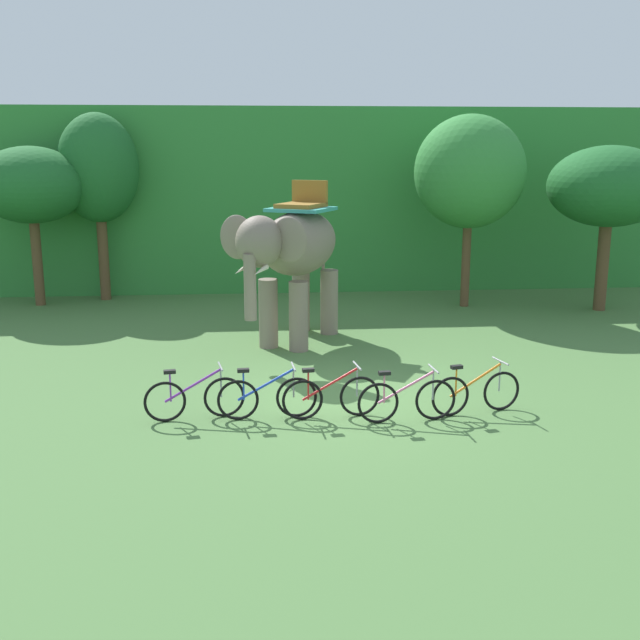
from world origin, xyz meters
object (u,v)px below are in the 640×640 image
object	(u,v)px
tree_center	(609,187)
bike_purple	(195,398)
tree_right	(470,172)
elephant	(293,251)
bike_orange	(476,392)
tree_center_left	(31,186)
tree_far_right	(98,169)
bike_pink	(407,400)
bike_blue	(267,397)
bike_red	(331,396)

from	to	relation	value
tree_center	bike_purple	distance (m)	13.92
tree_right	elephant	bearing A→B (deg)	-142.81
tree_center	bike_orange	bearing A→B (deg)	-126.06
tree_center_left	tree_far_right	xyz separation A→B (m)	(1.77, 0.70, 0.44)
bike_pink	bike_blue	bearing A→B (deg)	171.57
tree_right	bike_purple	bearing A→B (deg)	-128.43
tree_center	elephant	world-z (taller)	tree_center
tree_far_right	bike_orange	distance (m)	14.30
tree_center_left	bike_orange	world-z (taller)	tree_center_left
elephant	bike_blue	world-z (taller)	elephant
bike_purple	tree_right	bearing A→B (deg)	51.57
bike_blue	bike_orange	size ratio (longest dim) A/B	1.02
tree_center	bike_blue	size ratio (longest dim) A/B	2.70
tree_right	bike_blue	size ratio (longest dim) A/B	3.20
bike_purple	bike_blue	xyz separation A→B (m)	(1.23, -0.06, 0.00)
tree_center_left	tree_center	world-z (taller)	tree_center
bike_orange	tree_right	bearing A→B (deg)	75.80
tree_far_right	bike_pink	size ratio (longest dim) A/B	3.25
elephant	bike_pink	size ratio (longest dim) A/B	2.40
tree_right	tree_center	size ratio (longest dim) A/B	1.19
tree_center	bike_pink	bearing A→B (deg)	-130.43
elephant	bike_pink	xyz separation A→B (m)	(1.62, -5.49, -1.82)
bike_blue	bike_red	bearing A→B (deg)	-3.19
tree_far_right	bike_purple	distance (m)	12.03
bike_purple	bike_pink	size ratio (longest dim) A/B	0.99
tree_center_left	bike_red	size ratio (longest dim) A/B	2.70
tree_center_left	tree_far_right	bearing A→B (deg)	21.60
bike_orange	tree_far_right	bearing A→B (deg)	127.09
tree_center	bike_purple	world-z (taller)	tree_center
bike_purple	bike_blue	size ratio (longest dim) A/B	0.99
bike_blue	elephant	bearing A→B (deg)	81.95
bike_orange	bike_blue	bearing A→B (deg)	179.32
tree_center_left	bike_blue	distance (m)	12.58
bike_pink	tree_far_right	bearing A→B (deg)	121.92
tree_far_right	bike_pink	world-z (taller)	tree_far_right
elephant	bike_blue	bearing A→B (deg)	-98.05
bike_purple	bike_blue	distance (m)	1.23
tree_right	bike_orange	world-z (taller)	tree_right
bike_purple	tree_far_right	bearing A→B (deg)	107.75
tree_center_left	bike_orange	bearing A→B (deg)	-45.64
bike_orange	bike_pink	bearing A→B (deg)	-166.64
bike_orange	tree_center	bearing A→B (deg)	53.94
tree_center_left	bike_purple	xyz separation A→B (m)	(5.27, -10.25, -3.09)
bike_pink	bike_orange	bearing A→B (deg)	13.36
bike_red	tree_center_left	bearing A→B (deg)	126.20
tree_center_left	bike_blue	xyz separation A→B (m)	(6.50, -10.31, -3.09)
bike_red	bike_orange	bearing A→B (deg)	0.40
tree_center_left	tree_center	bearing A→B (deg)	-7.42
tree_right	bike_pink	size ratio (longest dim) A/B	3.20
bike_blue	bike_orange	xyz separation A→B (m)	(3.62, -0.04, 0.00)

